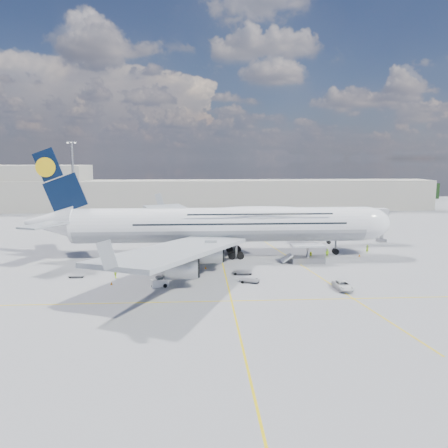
{
  "coord_description": "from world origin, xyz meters",
  "views": [
    {
      "loc": [
        -4.77,
        -81.3,
        20.64
      ],
      "look_at": [
        0.57,
        8.0,
        7.2
      ],
      "focal_mm": 35.0,
      "sensor_mm": 36.0,
      "label": 1
    }
  ],
  "objects": [
    {
      "name": "cargo_loader",
      "position": [
        16.82,
        2.89,
        1.25
      ],
      "size": [
        8.53,
        3.2,
        3.67
      ],
      "color": "silver",
      "rests_on": "ground"
    },
    {
      "name": "catering_truck_inner",
      "position": [
        -1.72,
        25.61,
        1.87
      ],
      "size": [
        7.13,
        4.41,
        3.96
      ],
      "rotation": [
        0.0,
        0.0,
        0.34
      ],
      "color": "gray",
      "rests_on": "ground"
    },
    {
      "name": "ground",
      "position": [
        0.0,
        0.0,
        0.0
      ],
      "size": [
        300.0,
        300.0,
        0.0
      ],
      "primitive_type": "plane",
      "color": "gray",
      "rests_on": "ground"
    },
    {
      "name": "jet_bridge",
      "position": [
        29.81,
        20.94,
        6.85
      ],
      "size": [
        18.8,
        12.1,
        8.5
      ],
      "color": "#B7B7BC",
      "rests_on": "ground"
    },
    {
      "name": "crew_van",
      "position": [
        18.08,
        4.46,
        0.95
      ],
      "size": [
        0.87,
        1.07,
        1.9
      ],
      "primitive_type": "imported",
      "rotation": [
        0.0,
        0.0,
        1.89
      ],
      "color": "#C7DE17",
      "rests_on": "ground"
    },
    {
      "name": "taxi_line_main",
      "position": [
        0.0,
        0.0,
        0.01
      ],
      "size": [
        0.25,
        220.0,
        0.01
      ],
      "primitive_type": "cube",
      "color": "#DFBF0B",
      "rests_on": "ground"
    },
    {
      "name": "crew_tug",
      "position": [
        -5.67,
        -2.35,
        0.91
      ],
      "size": [
        1.25,
        0.81,
        1.82
      ],
      "primitive_type": "imported",
      "rotation": [
        0.0,
        0.0,
        0.12
      ],
      "color": "#C9EC18",
      "rests_on": "ground"
    },
    {
      "name": "crew_nose",
      "position": [
        32.41,
        10.86,
        0.93
      ],
      "size": [
        0.75,
        0.57,
        1.86
      ],
      "primitive_type": "imported",
      "rotation": [
        0.0,
        0.0,
        0.2
      ],
      "color": "#B9F81A",
      "rests_on": "ground"
    },
    {
      "name": "cone_wing_left_inner",
      "position": [
        -12.8,
        25.05,
        0.24
      ],
      "size": [
        0.39,
        0.39,
        0.5
      ],
      "color": "orange",
      "rests_on": "ground"
    },
    {
      "name": "catering_truck_outer",
      "position": [
        -14.7,
        35.86,
        1.7
      ],
      "size": [
        6.2,
        2.54,
        3.66
      ],
      "rotation": [
        0.0,
        0.0,
        0.06
      ],
      "color": "gray",
      "rests_on": "ground"
    },
    {
      "name": "dolly_back",
      "position": [
        -26.16,
        -5.44,
        0.31
      ],
      "size": [
        2.77,
        1.56,
        0.4
      ],
      "rotation": [
        0.0,
        0.0,
        0.04
      ],
      "color": "gray",
      "rests_on": "ground"
    },
    {
      "name": "service_van",
      "position": [
        18.09,
        -15.47,
        0.68
      ],
      "size": [
        2.38,
        4.93,
        1.35
      ],
      "primitive_type": "imported",
      "rotation": [
        0.0,
        0.0,
        0.03
      ],
      "color": "silver",
      "rests_on": "ground"
    },
    {
      "name": "dolly_row_c",
      "position": [
        -15.4,
        0.86,
        0.92
      ],
      "size": [
        2.89,
        1.82,
        1.71
      ],
      "rotation": [
        0.0,
        0.0,
        0.14
      ],
      "color": "gray",
      "rests_on": "ground"
    },
    {
      "name": "cone_wing_right_inner",
      "position": [
        -3.45,
        -0.96,
        0.25
      ],
      "size": [
        0.41,
        0.41,
        0.52
      ],
      "color": "orange",
      "rests_on": "ground"
    },
    {
      "name": "taxi_line_diag",
      "position": [
        14.0,
        10.0,
        0.01
      ],
      "size": [
        14.16,
        99.06,
        0.01
      ],
      "primitive_type": "cube",
      "rotation": [
        0.0,
        0.0,
        0.14
      ],
      "color": "#DFBF0B",
      "rests_on": "ground"
    },
    {
      "name": "airliner",
      "position": [
        0.26,
        10.0,
        6.87
      ],
      "size": [
        77.26,
        79.15,
        23.71
      ],
      "color": "white",
      "rests_on": "ground"
    },
    {
      "name": "taxi_line_cross",
      "position": [
        0.0,
        -20.0,
        0.01
      ],
      "size": [
        120.0,
        0.25,
        0.01
      ],
      "primitive_type": "cube",
      "color": "#DFBF0B",
      "rests_on": "ground"
    },
    {
      "name": "baggage_tug",
      "position": [
        -11.15,
        -12.21,
        0.75
      ],
      "size": [
        2.98,
        2.21,
        1.69
      ],
      "rotation": [
        0.0,
        0.0,
        0.4
      ],
      "color": "white",
      "rests_on": "ground"
    },
    {
      "name": "crew_wing",
      "position": [
        -19.27,
        -6.43,
        0.8
      ],
      "size": [
        0.62,
        1.01,
        1.61
      ],
      "primitive_type": "imported",
      "rotation": [
        0.0,
        0.0,
        1.31
      ],
      "color": "#CBFF1A",
      "rests_on": "ground"
    },
    {
      "name": "hangar",
      "position": [
        -70.0,
        100.0,
        9.0
      ],
      "size": [
        40.0,
        22.0,
        18.0
      ],
      "primitive_type": "cube",
      "color": "#B2AD9E",
      "rests_on": "ground"
    },
    {
      "name": "dolly_nose_near",
      "position": [
        3.13,
        -5.17,
        0.38
      ],
      "size": [
        3.65,
        2.38,
        0.5
      ],
      "rotation": [
        0.0,
        0.0,
        -0.18
      ],
      "color": "gray",
      "rests_on": "ground"
    },
    {
      "name": "dolly_nose_far",
      "position": [
        3.79,
        -10.51,
        0.37
      ],
      "size": [
        3.65,
        2.81,
        0.47
      ],
      "rotation": [
        0.0,
        0.0,
        -0.38
      ],
      "color": "gray",
      "rests_on": "ground"
    },
    {
      "name": "tree_line",
      "position": [
        40.0,
        140.0,
        4.0
      ],
      "size": [
        160.0,
        6.0,
        8.0
      ],
      "primitive_type": "cube",
      "color": "#193814",
      "rests_on": "ground"
    },
    {
      "name": "cone_tail",
      "position": [
        -28.0,
        2.64,
        0.27
      ],
      "size": [
        0.44,
        0.44,
        0.57
      ],
      "color": "orange",
      "rests_on": "ground"
    },
    {
      "name": "dolly_row_a",
      "position": [
        -11.44,
        -3.35,
        0.35
      ],
      "size": [
        3.48,
        2.71,
        0.45
      ],
      "rotation": [
        0.0,
        0.0,
        0.4
      ],
      "color": "gray",
      "rests_on": "ground"
    },
    {
      "name": "crew_loader",
      "position": [
        22.25,
        6.79,
        0.96
      ],
      "size": [
        1.16,
        1.08,
        1.91
      ],
      "primitive_type": "imported",
      "rotation": [
        0.0,
        0.0,
        -0.51
      ],
      "color": "#A1E618",
      "rests_on": "ground"
    },
    {
      "name": "light_mast",
      "position": [
        -40.0,
        45.0,
        13.21
      ],
      "size": [
        3.0,
        0.7,
        25.5
      ],
      "color": "gray",
      "rests_on": "ground"
    },
    {
      "name": "cone_wing_left_outer",
      "position": [
        -20.18,
        31.34,
        0.3
      ],
      "size": [
        0.48,
        0.48,
        0.62
      ],
      "color": "orange",
      "rests_on": "ground"
    },
    {
      "name": "cone_nose",
      "position": [
        29.43,
        7.55,
        0.26
      ],
      "size": [
        0.43,
        0.43,
        0.55
      ],
      "color": "orange",
      "rests_on": "ground"
    },
    {
      "name": "terminal",
      "position": [
        0.0,
        95.0,
        6.0
      ],
      "size": [
        180.0,
        16.0,
        12.0
      ],
      "primitive_type": "cube",
      "color": "#B2AD9E",
      "rests_on": "ground"
    },
    {
      "name": "cone_wing_right_outer",
      "position": [
        -19.19,
        -10.52,
        0.25
      ],
      "size": [
        0.41,
        0.41,
        0.52
      ],
      "color": "orange",
      "rests_on": "ground"
    },
    {
      "name": "dolly_row_b",
      "position": [
        -10.52,
        -5.44,
        0.38
      ],
      "size": [
        3.61,
        2.31,
        0.49
      ],
      "rotation": [
        0.0,
        0.0,
        0.16
      ],
      "color": "gray",
      "rests_on": "ground"
    }
  ]
}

